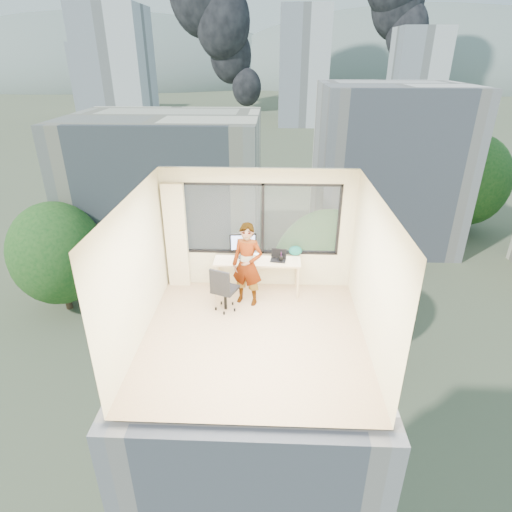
# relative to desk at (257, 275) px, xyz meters

# --- Properties ---
(floor) EXTENTS (4.00, 4.00, 0.01)m
(floor) POSITION_rel_desk_xyz_m (0.00, -1.66, -0.38)
(floor) COLOR tan
(floor) RESTS_ON ground
(ceiling) EXTENTS (4.00, 4.00, 0.01)m
(ceiling) POSITION_rel_desk_xyz_m (0.00, -1.66, 2.23)
(ceiling) COLOR white
(ceiling) RESTS_ON ground
(wall_front) EXTENTS (4.00, 0.01, 2.60)m
(wall_front) POSITION_rel_desk_xyz_m (0.00, -3.66, 0.93)
(wall_front) COLOR beige
(wall_front) RESTS_ON ground
(wall_left) EXTENTS (0.01, 4.00, 2.60)m
(wall_left) POSITION_rel_desk_xyz_m (-2.00, -1.66, 0.93)
(wall_left) COLOR beige
(wall_left) RESTS_ON ground
(wall_right) EXTENTS (0.01, 4.00, 2.60)m
(wall_right) POSITION_rel_desk_xyz_m (2.00, -1.66, 0.93)
(wall_right) COLOR beige
(wall_right) RESTS_ON ground
(window_wall) EXTENTS (3.30, 0.16, 1.55)m
(window_wall) POSITION_rel_desk_xyz_m (0.05, 0.34, 1.15)
(window_wall) COLOR black
(window_wall) RESTS_ON ground
(curtain) EXTENTS (0.45, 0.14, 2.30)m
(curtain) POSITION_rel_desk_xyz_m (-1.72, 0.22, 0.77)
(curtain) COLOR beige
(curtain) RESTS_ON floor
(desk) EXTENTS (1.80, 0.60, 0.75)m
(desk) POSITION_rel_desk_xyz_m (0.00, 0.00, 0.00)
(desk) COLOR beige
(desk) RESTS_ON floor
(chair) EXTENTS (0.65, 0.65, 0.98)m
(chair) POSITION_rel_desk_xyz_m (-0.61, -0.75, 0.11)
(chair) COLOR black
(chair) RESTS_ON floor
(person) EXTENTS (0.72, 0.58, 1.72)m
(person) POSITION_rel_desk_xyz_m (-0.18, -0.47, 0.49)
(person) COLOR #2D2D33
(person) RESTS_ON floor
(monitor) EXTENTS (0.56, 0.18, 0.55)m
(monitor) POSITION_rel_desk_xyz_m (-0.30, 0.08, 0.65)
(monitor) COLOR black
(monitor) RESTS_ON desk
(game_console) EXTENTS (0.31, 0.27, 0.07)m
(game_console) POSITION_rel_desk_xyz_m (-0.11, 0.19, 0.41)
(game_console) COLOR white
(game_console) RESTS_ON desk
(laptop) EXTENTS (0.35, 0.37, 0.20)m
(laptop) POSITION_rel_desk_xyz_m (0.43, -0.03, 0.48)
(laptop) COLOR black
(laptop) RESTS_ON desk
(cellphone) EXTENTS (0.13, 0.08, 0.01)m
(cellphone) POSITION_rel_desk_xyz_m (-0.32, -0.07, 0.38)
(cellphone) COLOR black
(cellphone) RESTS_ON desk
(pen_cup) EXTENTS (0.09, 0.09, 0.11)m
(pen_cup) POSITION_rel_desk_xyz_m (0.49, -0.05, 0.43)
(pen_cup) COLOR black
(pen_cup) RESTS_ON desk
(handbag) EXTENTS (0.31, 0.23, 0.22)m
(handbag) POSITION_rel_desk_xyz_m (0.80, 0.23, 0.48)
(handbag) COLOR #0D5241
(handbag) RESTS_ON desk
(exterior_ground) EXTENTS (400.00, 400.00, 0.04)m
(exterior_ground) POSITION_rel_desk_xyz_m (0.00, 118.34, -14.38)
(exterior_ground) COLOR #515B3D
(exterior_ground) RESTS_ON ground
(near_bldg_a) EXTENTS (16.00, 12.00, 14.00)m
(near_bldg_a) POSITION_rel_desk_xyz_m (-9.00, 28.34, -7.38)
(near_bldg_a) COLOR beige
(near_bldg_a) RESTS_ON exterior_ground
(near_bldg_b) EXTENTS (14.00, 13.00, 16.00)m
(near_bldg_b) POSITION_rel_desk_xyz_m (12.00, 36.34, -6.38)
(near_bldg_b) COLOR silver
(near_bldg_b) RESTS_ON exterior_ground
(far_tower_a) EXTENTS (14.00, 14.00, 28.00)m
(far_tower_a) POSITION_rel_desk_xyz_m (-35.00, 93.34, -0.38)
(far_tower_a) COLOR silver
(far_tower_a) RESTS_ON exterior_ground
(far_tower_b) EXTENTS (13.00, 13.00, 30.00)m
(far_tower_b) POSITION_rel_desk_xyz_m (8.00, 118.34, 0.62)
(far_tower_b) COLOR silver
(far_tower_b) RESTS_ON exterior_ground
(far_tower_c) EXTENTS (15.00, 15.00, 26.00)m
(far_tower_c) POSITION_rel_desk_xyz_m (45.00, 138.34, -1.38)
(far_tower_c) COLOR silver
(far_tower_c) RESTS_ON exterior_ground
(far_tower_d) EXTENTS (16.00, 14.00, 22.00)m
(far_tower_d) POSITION_rel_desk_xyz_m (-60.00, 148.34, -3.38)
(far_tower_d) COLOR silver
(far_tower_d) RESTS_ON exterior_ground
(hill_a) EXTENTS (288.00, 216.00, 90.00)m
(hill_a) POSITION_rel_desk_xyz_m (-120.00, 318.34, -14.38)
(hill_a) COLOR slate
(hill_a) RESTS_ON exterior_ground
(hill_b) EXTENTS (300.00, 220.00, 96.00)m
(hill_b) POSITION_rel_desk_xyz_m (100.00, 318.34, -14.38)
(hill_b) COLOR slate
(hill_b) RESTS_ON exterior_ground
(tree_a) EXTENTS (7.00, 7.00, 8.00)m
(tree_a) POSITION_rel_desk_xyz_m (-16.00, 20.34, -10.38)
(tree_a) COLOR #194B19
(tree_a) RESTS_ON exterior_ground
(tree_b) EXTENTS (7.60, 7.60, 9.00)m
(tree_b) POSITION_rel_desk_xyz_m (4.00, 16.34, -9.88)
(tree_b) COLOR #194B19
(tree_b) RESTS_ON exterior_ground
(tree_c) EXTENTS (8.40, 8.40, 10.00)m
(tree_c) POSITION_rel_desk_xyz_m (22.00, 38.34, -9.38)
(tree_c) COLOR #194B19
(tree_c) RESTS_ON exterior_ground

